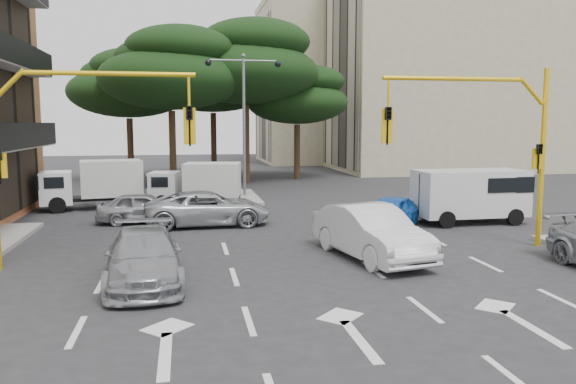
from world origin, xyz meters
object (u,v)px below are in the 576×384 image
signal_mast_right (495,132)px  car_silver_cross_b (144,208)px  car_silver_wagon (144,257)px  box_truck_a (93,185)px  car_silver_cross_a (208,208)px  box_truck_b (196,185)px  car_blue_compact (390,212)px  van_white (470,196)px  street_lamp_center (244,100)px  signal_mast_left (58,134)px  car_white_hatch (371,232)px

signal_mast_right → car_silver_cross_b: signal_mast_right is taller
car_silver_wagon → box_truck_a: box_truck_a is taller
car_silver_cross_a → box_truck_b: box_truck_b is taller
car_blue_compact → car_silver_wagon: bearing=-105.3°
box_truck_a → car_silver_cross_a: bearing=-145.9°
car_blue_compact → van_white: (3.73, 0.55, 0.49)m
car_silver_wagon → car_silver_cross_a: 8.36m
street_lamp_center → car_silver_cross_a: street_lamp_center is taller
signal_mast_left → car_blue_compact: (11.57, 4.03, -3.24)m
street_lamp_center → car_blue_compact: street_lamp_center is taller
car_blue_compact → car_silver_cross_b: 10.21m
box_truck_a → car_silver_wagon: bearing=-176.3°
signal_mast_right → signal_mast_left: (-13.61, 0.00, 0.00)m
car_silver_wagon → car_silver_cross_a: (2.02, 8.11, 0.02)m
street_lamp_center → box_truck_a: size_ratio=1.62×
van_white → box_truck_b: 12.98m
signal_mast_right → car_silver_wagon: bearing=-169.3°
signal_mast_right → box_truck_b: size_ratio=1.33×
car_silver_cross_b → box_truck_a: size_ratio=0.80×
signal_mast_left → van_white: bearing=16.7°
van_white → car_blue_compact: bearing=-82.5°
car_silver_cross_b → van_white: (13.50, -2.43, 0.49)m
car_white_hatch → car_silver_cross_a: car_white_hatch is taller
car_blue_compact → box_truck_a: bearing=-170.1°
car_white_hatch → car_silver_wagon: (-6.75, -1.49, -0.13)m
van_white → box_truck_b: bearing=-121.1°
signal_mast_left → box_truck_b: 12.15m
car_silver_wagon → box_truck_b: box_truck_b is taller
box_truck_b → box_truck_a: bearing=95.4°
van_white → box_truck_b: van_white is taller
signal_mast_right → car_silver_cross_a: 11.39m
street_lamp_center → car_silver_cross_b: street_lamp_center is taller
street_lamp_center → van_white: size_ratio=1.71×
street_lamp_center → car_silver_wagon: street_lamp_center is taller
street_lamp_center → car_silver_cross_b: size_ratio=2.03×
signal_mast_left → box_truck_b: signal_mast_left is taller
car_blue_compact → car_silver_cross_a: size_ratio=0.74×
box_truck_a → box_truck_b: 4.98m
car_silver_cross_b → box_truck_a: box_truck_a is taller
car_silver_cross_a → box_truck_a: (-5.33, 5.50, 0.47)m
street_lamp_center → car_white_hatch: (2.37, -14.64, -4.60)m
car_silver_cross_b → box_truck_a: bearing=31.7°
car_silver_wagon → car_silver_cross_a: car_silver_cross_a is taller
signal_mast_right → box_truck_a: size_ratio=1.25×
signal_mast_left → car_white_hatch: bearing=-4.0°
car_silver_cross_a → van_white: size_ratio=1.13×
box_truck_b → car_silver_wagon: bearing=-177.3°
car_white_hatch → van_white: bearing=28.9°
signal_mast_right → signal_mast_left: 13.61m
car_silver_wagon → car_silver_cross_b: size_ratio=1.24×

